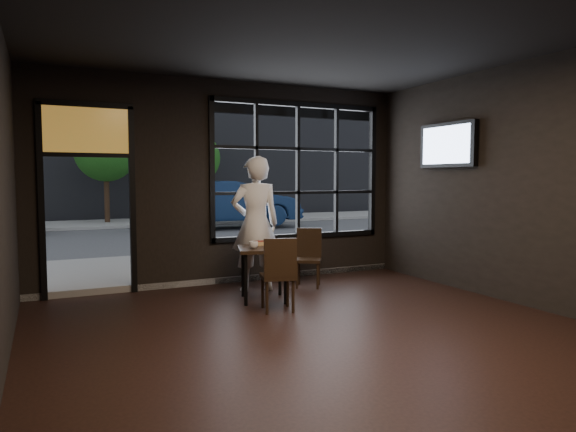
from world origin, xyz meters
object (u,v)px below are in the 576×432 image
man (255,224)px  navy_car (233,203)px  cafe_table (264,274)px  chair_near (278,274)px

man → navy_car: man is taller
cafe_table → navy_car: bearing=89.4°
cafe_table → navy_car: 10.30m
chair_near → navy_car: 10.87m
cafe_table → navy_car: navy_car is taller
navy_car → cafe_table: bearing=164.6°
cafe_table → man: (0.13, 0.62, 0.63)m
cafe_table → navy_car: (3.01, 9.84, 0.47)m
chair_near → navy_car: (3.06, 10.42, 0.37)m
chair_near → man: 1.33m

